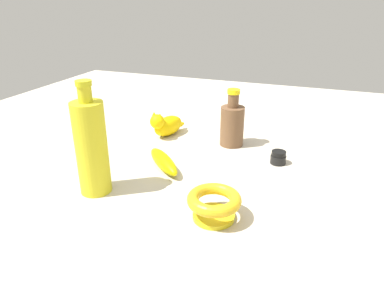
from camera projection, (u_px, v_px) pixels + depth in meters
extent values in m
plane|color=#BCB29E|center=(192.00, 165.00, 0.94)|extent=(2.00, 2.00, 0.00)
ellipsoid|color=#C7BD05|center=(164.00, 161.00, 0.91)|extent=(0.14, 0.14, 0.04)
ellipsoid|color=yellow|center=(168.00, 126.00, 1.13)|extent=(0.09, 0.13, 0.06)
sphere|color=yellow|center=(157.00, 122.00, 1.08)|extent=(0.05, 0.05, 0.05)
cone|color=yellow|center=(160.00, 116.00, 1.07)|extent=(0.02, 0.02, 0.02)
cone|color=yellow|center=(154.00, 115.00, 1.08)|extent=(0.02, 0.02, 0.02)
ellipsoid|color=yellow|center=(179.00, 125.00, 1.17)|extent=(0.03, 0.06, 0.02)
cylinder|color=gold|center=(92.00, 149.00, 0.77)|extent=(0.07, 0.07, 0.22)
cylinder|color=gold|center=(85.00, 94.00, 0.72)|extent=(0.03, 0.03, 0.04)
cylinder|color=gold|center=(83.00, 83.00, 0.72)|extent=(0.03, 0.03, 0.01)
cylinder|color=black|center=(278.00, 159.00, 0.94)|extent=(0.04, 0.04, 0.02)
cylinder|color=gold|center=(278.00, 156.00, 0.94)|extent=(0.03, 0.03, 0.00)
cylinder|color=black|center=(279.00, 153.00, 0.94)|extent=(0.04, 0.04, 0.01)
cylinder|color=brown|center=(232.00, 126.00, 1.04)|extent=(0.07, 0.07, 0.12)
cylinder|color=brown|center=(233.00, 100.00, 1.01)|extent=(0.03, 0.03, 0.04)
cylinder|color=yellow|center=(234.00, 91.00, 1.00)|extent=(0.04, 0.04, 0.01)
cylinder|color=gold|center=(214.00, 216.00, 0.71)|extent=(0.09, 0.09, 0.01)
torus|color=gold|center=(214.00, 200.00, 0.70)|extent=(0.11, 0.11, 0.02)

